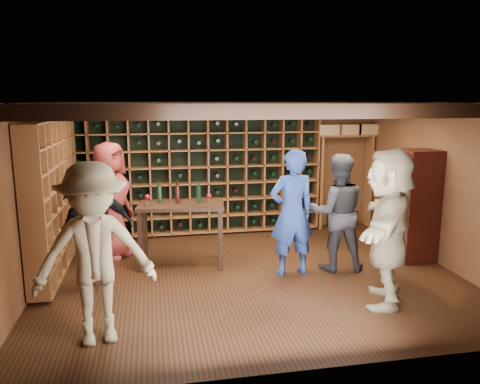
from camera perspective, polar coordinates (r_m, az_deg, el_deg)
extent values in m
plane|color=#331B0E|center=(6.99, 1.38, -10.13)|extent=(6.00, 6.00, 0.00)
plane|color=brown|center=(9.06, -1.90, 2.99)|extent=(6.00, 0.00, 6.00)
plane|color=brown|center=(4.30, 8.50, -6.40)|extent=(6.00, 0.00, 6.00)
plane|color=brown|center=(6.69, -24.57, -0.95)|extent=(0.00, 5.00, 5.00)
plane|color=brown|center=(7.83, 23.43, 0.77)|extent=(0.00, 5.00, 5.00)
plane|color=black|center=(6.51, 1.48, 10.83)|extent=(6.00, 6.00, 0.00)
cube|color=black|center=(4.96, 5.44, 9.75)|extent=(5.90, 0.18, 0.16)
cube|color=black|center=(6.02, 2.50, 10.03)|extent=(5.90, 0.18, 0.16)
cube|color=black|center=(7.10, 0.44, 10.21)|extent=(5.90, 0.18, 0.16)
cube|color=black|center=(8.18, -1.08, 10.34)|extent=(5.90, 0.18, 0.16)
cylinder|color=black|center=(6.37, -9.29, 9.69)|extent=(0.10, 0.10, 0.10)
cylinder|color=black|center=(6.97, 3.22, 9.93)|extent=(0.10, 0.10, 0.10)
cylinder|color=black|center=(6.67, 14.05, 9.57)|extent=(0.10, 0.10, 0.10)
cylinder|color=black|center=(7.66, -1.94, 10.05)|extent=(0.10, 0.10, 0.10)
cube|color=brown|center=(8.84, -5.09, 2.09)|extent=(4.65, 0.30, 2.20)
cube|color=black|center=(8.84, -5.09, 2.09)|extent=(4.56, 0.02, 2.16)
cube|color=brown|center=(7.46, -21.77, -0.36)|extent=(0.30, 2.65, 2.20)
cube|color=black|center=(7.46, -21.77, -0.36)|extent=(0.29, 0.02, 2.16)
cube|color=brown|center=(9.49, 12.81, 6.74)|extent=(1.15, 0.32, 0.04)
cube|color=brown|center=(9.82, 15.37, 1.34)|extent=(0.05, 0.28, 1.85)
cube|color=brown|center=(9.41, 9.67, 1.17)|extent=(0.05, 0.28, 1.85)
cube|color=tan|center=(9.33, 10.57, 7.49)|extent=(0.40, 0.30, 0.20)
cube|color=tan|center=(9.51, 13.12, 7.45)|extent=(0.40, 0.30, 0.20)
cube|color=tan|center=(9.65, 15.04, 7.42)|extent=(0.40, 0.30, 0.20)
cube|color=#390F0B|center=(8.13, 20.33, -7.38)|extent=(0.55, 0.50, 0.10)
cube|color=#390F0B|center=(7.91, 20.75, -1.52)|extent=(0.55, 0.50, 1.70)
cube|color=white|center=(7.78, 19.11, -1.62)|extent=(0.01, 0.46, 1.60)
cube|color=#390F0B|center=(7.91, 20.75, -1.52)|extent=(0.50, 0.44, 0.02)
sphere|color=#59260C|center=(7.88, 20.67, -0.82)|extent=(0.18, 0.18, 0.18)
imported|color=navy|center=(6.83, 6.34, -2.55)|extent=(0.71, 0.50, 1.85)
imported|color=#222227|center=(7.15, 11.76, -2.46)|extent=(0.96, 0.80, 1.76)
imported|color=maroon|center=(7.80, -15.52, -1.03)|extent=(0.97, 1.10, 1.89)
imported|color=black|center=(6.68, -16.98, -4.25)|extent=(1.04, 0.67, 1.64)
imported|color=gray|center=(5.11, -17.31, -7.28)|extent=(1.36, 0.93, 1.93)
imported|color=tan|center=(6.09, 17.58, -4.13)|extent=(1.39, 1.89, 1.97)
cube|color=black|center=(7.19, -7.20, -1.65)|extent=(1.37, 0.80, 0.05)
cube|color=black|center=(7.12, -12.05, -6.01)|extent=(0.07, 0.07, 0.93)
cube|color=black|center=(7.04, -2.36, -5.95)|extent=(0.07, 0.07, 0.93)
cube|color=black|center=(7.63, -11.48, -4.82)|extent=(0.07, 0.07, 0.93)
cube|color=black|center=(7.56, -2.47, -4.75)|extent=(0.07, 0.07, 0.93)
cylinder|color=black|center=(7.24, -9.78, -0.30)|extent=(0.07, 0.07, 0.28)
cylinder|color=black|center=(7.21, -7.64, -0.27)|extent=(0.07, 0.07, 0.28)
cylinder|color=black|center=(7.20, -5.06, -0.24)|extent=(0.07, 0.07, 0.28)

